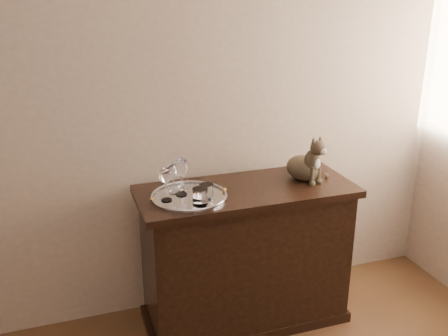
% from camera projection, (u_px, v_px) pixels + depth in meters
% --- Properties ---
extents(wall_back, '(4.00, 0.10, 2.70)m').
position_uv_depth(wall_back, '(122.00, 94.00, 2.65)').
color(wall_back, tan).
rests_on(wall_back, ground).
extents(sideboard, '(1.20, 0.50, 0.85)m').
position_uv_depth(sideboard, '(245.00, 256.00, 2.88)').
color(sideboard, black).
rests_on(sideboard, ground).
extents(tray, '(0.40, 0.40, 0.01)m').
position_uv_depth(tray, '(189.00, 197.00, 2.60)').
color(tray, silver).
rests_on(tray, sideboard).
extents(wine_glass_a, '(0.06, 0.06, 0.17)m').
position_uv_depth(wine_glass_a, '(173.00, 178.00, 2.62)').
color(wine_glass_a, silver).
rests_on(wine_glass_a, tray).
extents(wine_glass_b, '(0.07, 0.07, 0.18)m').
position_uv_depth(wine_glass_b, '(182.00, 174.00, 2.66)').
color(wine_glass_b, white).
rests_on(wine_glass_b, tray).
extents(wine_glass_c, '(0.07, 0.07, 0.18)m').
position_uv_depth(wine_glass_c, '(166.00, 184.00, 2.52)').
color(wine_glass_c, white).
rests_on(wine_glass_c, tray).
extents(wine_glass_d, '(0.07, 0.07, 0.19)m').
position_uv_depth(wine_glass_d, '(181.00, 177.00, 2.59)').
color(wine_glass_d, silver).
rests_on(wine_glass_d, tray).
extents(tumbler_a, '(0.07, 0.07, 0.08)m').
position_uv_depth(tumbler_a, '(207.00, 192.00, 2.55)').
color(tumbler_a, white).
rests_on(tumbler_a, tray).
extents(tumbler_b, '(0.08, 0.08, 0.09)m').
position_uv_depth(tumbler_b, '(200.00, 197.00, 2.48)').
color(tumbler_b, silver).
rests_on(tumbler_b, tray).
extents(cat, '(0.33, 0.32, 0.28)m').
position_uv_depth(cat, '(304.00, 156.00, 2.81)').
color(cat, '#4D3C2E').
rests_on(cat, sideboard).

